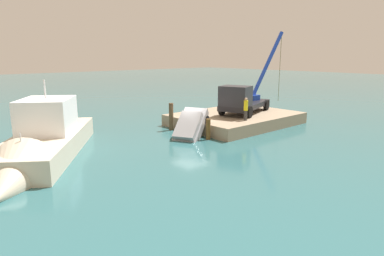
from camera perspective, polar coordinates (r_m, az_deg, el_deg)
name	(u,v)px	position (r m, az deg, el deg)	size (l,w,h in m)	color
ground	(190,133)	(27.54, -0.33, -0.90)	(200.00, 200.00, 0.00)	#2D6066
dock	(235,119)	(31.28, 7.31, 1.53)	(10.80, 8.03, 0.99)	gray
crane_truck	(243,99)	(30.89, 8.52, 4.87)	(9.63, 4.54, 7.52)	black
dock_worker	(246,109)	(27.89, 9.01, 3.20)	(0.34, 0.34, 1.86)	#383838
salvaged_car	(189,131)	(25.75, -0.58, -0.45)	(4.29, 3.48, 3.36)	#99999E
moored_yacht	(38,155)	(21.99, -24.38, -4.16)	(10.85, 13.13, 6.42)	beige
piling_near	(171,117)	(28.57, -3.52, 1.91)	(0.37, 0.37, 2.29)	brown
piling_mid	(208,129)	(25.45, 2.74, -0.20)	(0.33, 0.33, 1.57)	brown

